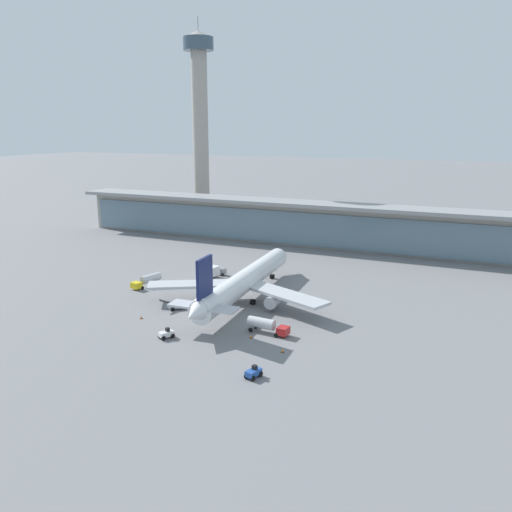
{
  "coord_description": "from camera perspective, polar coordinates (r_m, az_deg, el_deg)",
  "views": [
    {
      "loc": [
        54.3,
        -110.07,
        39.35
      ],
      "look_at": [
        0.0,
        11.08,
        7.0
      ],
      "focal_mm": 36.83,
      "sensor_mm": 36.0,
      "label": 1
    }
  ],
  "objects": [
    {
      "name": "safety_cone_charlie",
      "position": [
        96.31,
        2.91,
        -10.23
      ],
      "size": [
        0.62,
        0.62,
        0.7
      ],
      "color": "orange",
      "rests_on": "ground"
    },
    {
      "name": "service_truck_at_far_stand_grey",
      "position": [
        142.4,
        -4.66,
        -1.69
      ],
      "size": [
        4.03,
        7.64,
        3.1
      ],
      "color": "gray",
      "rests_on": "ground"
    },
    {
      "name": "control_tower",
      "position": [
        220.51,
        -6.1,
        14.89
      ],
      "size": [
        12.0,
        12.0,
        81.49
      ],
      "color": "#9E998E",
      "rests_on": "ground"
    },
    {
      "name": "safety_cone_alpha",
      "position": [
        114.81,
        -12.35,
        -6.51
      ],
      "size": [
        0.62,
        0.62,
        0.7
      ],
      "color": "orange",
      "rests_on": "ground"
    },
    {
      "name": "service_truck_on_taxiway_blue",
      "position": [
        87.04,
        -0.27,
        -12.54
      ],
      "size": [
        2.38,
        3.2,
        2.05
      ],
      "color": "#234C9E",
      "rests_on": "ground"
    },
    {
      "name": "ground_plane",
      "position": [
        128.88,
        -2.02,
        -4.09
      ],
      "size": [
        1200.0,
        1200.0,
        0.0
      ],
      "primitive_type": "plane",
      "color": "slate"
    },
    {
      "name": "safety_cone_bravo",
      "position": [
        102.31,
        -0.53,
        -8.73
      ],
      "size": [
        0.62,
        0.62,
        0.7
      ],
      "color": "orange",
      "rests_on": "ground"
    },
    {
      "name": "service_truck_near_nose_yellow",
      "position": [
        136.92,
        -11.68,
        -2.55
      ],
      "size": [
        4.3,
        8.89,
        2.95
      ],
      "color": "yellow",
      "rests_on": "ground"
    },
    {
      "name": "service_truck_mid_apron_white",
      "position": [
        103.49,
        -9.71,
        -8.34
      ],
      "size": [
        2.88,
        3.33,
        2.05
      ],
      "color": "silver",
      "rests_on": "ground"
    },
    {
      "name": "service_truck_by_tail_grey",
      "position": [
        118.91,
        -8.42,
        -5.37
      ],
      "size": [
        5.82,
        5.71,
        2.7
      ],
      "color": "gray",
      "rests_on": "ground"
    },
    {
      "name": "service_truck_under_wing_red",
      "position": [
        104.2,
        1.12,
        -7.49
      ],
      "size": [
        8.76,
        3.12,
        2.95
      ],
      "color": "#B21E1E",
      "rests_on": "ground"
    },
    {
      "name": "airliner_on_stand",
      "position": [
        121.74,
        -1.34,
        -2.8
      ],
      "size": [
        43.9,
        57.19,
        15.22
      ],
      "color": "white",
      "rests_on": "ground"
    },
    {
      "name": "terminal_building",
      "position": [
        180.38,
        6.26,
        3.56
      ],
      "size": [
        183.6,
        12.8,
        15.2
      ],
      "color": "#9E998E",
      "rests_on": "ground"
    }
  ]
}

